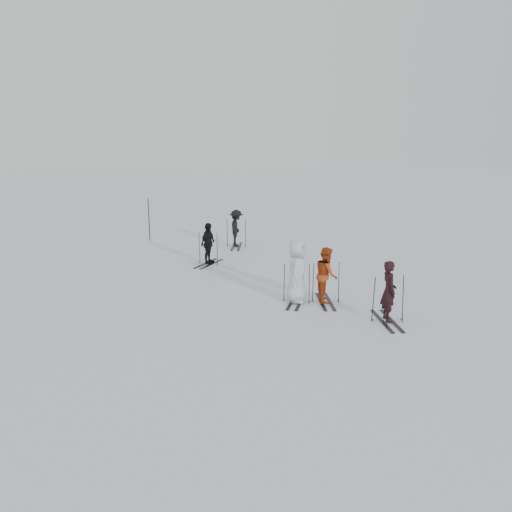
{
  "coord_description": "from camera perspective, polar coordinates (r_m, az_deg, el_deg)",
  "views": [
    {
      "loc": [
        -0.66,
        -13.9,
        4.55
      ],
      "look_at": [
        0.0,
        1.0,
        1.0
      ],
      "focal_mm": 35.0,
      "sensor_mm": 36.0,
      "label": 1
    }
  ],
  "objects": [
    {
      "name": "ground",
      "position": [
        14.64,
        0.17,
        -4.72
      ],
      "size": [
        120.0,
        120.0,
        0.0
      ],
      "primitive_type": "plane",
      "color": "silver",
      "rests_on": "ground"
    },
    {
      "name": "skier_near_dark",
      "position": [
        12.96,
        14.93,
        -4.01
      ],
      "size": [
        0.39,
        0.58,
        1.55
      ],
      "primitive_type": "imported",
      "rotation": [
        0.0,
        0.0,
        1.61
      ],
      "color": "black",
      "rests_on": "ground"
    },
    {
      "name": "skier_red",
      "position": [
        14.13,
        8.03,
        -2.22
      ],
      "size": [
        0.6,
        0.76,
        1.56
      ],
      "primitive_type": "imported",
      "rotation": [
        0.0,
        0.0,
        1.56
      ],
      "color": "#AD3D13",
      "rests_on": "ground"
    },
    {
      "name": "skier_grey",
      "position": [
        14.0,
        4.69,
        -1.81
      ],
      "size": [
        0.79,
        1.0,
        1.78
      ],
      "primitive_type": "imported",
      "rotation": [
        0.0,
        0.0,
        1.28
      ],
      "color": "silver",
      "rests_on": "ground"
    },
    {
      "name": "skier_uphill_left",
      "position": [
        18.33,
        -5.5,
        1.37
      ],
      "size": [
        0.73,
        0.95,
        1.51
      ],
      "primitive_type": "imported",
      "rotation": [
        0.0,
        0.0,
        1.1
      ],
      "color": "black",
      "rests_on": "ground"
    },
    {
      "name": "skier_uphill_far",
      "position": [
        21.21,
        -2.26,
        3.13
      ],
      "size": [
        0.67,
        1.06,
        1.56
      ],
      "primitive_type": "imported",
      "rotation": [
        0.0,
        0.0,
        1.48
      ],
      "color": "black",
      "rests_on": "ground"
    },
    {
      "name": "skis_near_dark",
      "position": [
        13.01,
        14.89,
        -4.67
      ],
      "size": [
        1.73,
        0.96,
        1.24
      ],
      "primitive_type": null,
      "rotation": [
        0.0,
        0.0,
        1.61
      ],
      "color": "black",
      "rests_on": "ground"
    },
    {
      "name": "skis_red",
      "position": [
        14.18,
        8.0,
        -2.95
      ],
      "size": [
        1.64,
        0.88,
        1.19
      ],
      "primitive_type": null,
      "rotation": [
        0.0,
        0.0,
        1.56
      ],
      "color": "black",
      "rests_on": "ground"
    },
    {
      "name": "skis_grey",
      "position": [
        14.08,
        4.67,
        -3.02
      ],
      "size": [
        1.77,
        1.27,
        1.16
      ],
      "primitive_type": null,
      "rotation": [
        0.0,
        0.0,
        1.28
      ],
      "color": "black",
      "rests_on": "ground"
    },
    {
      "name": "skis_uphill_left",
      "position": [
        18.36,
        -5.49,
        0.94
      ],
      "size": [
        1.9,
        1.55,
        1.22
      ],
      "primitive_type": null,
      "rotation": [
        0.0,
        0.0,
        1.1
      ],
      "color": "black",
      "rests_on": "ground"
    },
    {
      "name": "skis_uphill_far",
      "position": [
        21.24,
        -2.26,
        2.75
      ],
      "size": [
        1.82,
        1.08,
        1.27
      ],
      "primitive_type": null,
      "rotation": [
        0.0,
        0.0,
        1.48
      ],
      "color": "black",
      "rests_on": "ground"
    },
    {
      "name": "piste_marker",
      "position": [
        23.06,
        -12.14,
        4.12
      ],
      "size": [
        0.05,
        0.05,
        1.92
      ],
      "primitive_type": "cylinder",
      "rotation": [
        0.0,
        0.0,
        -0.26
      ],
      "color": "black",
      "rests_on": "ground"
    }
  ]
}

